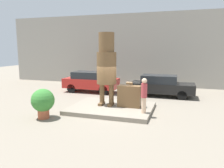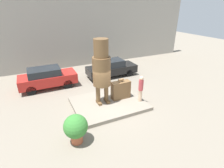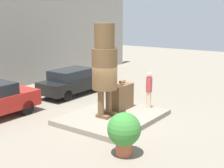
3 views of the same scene
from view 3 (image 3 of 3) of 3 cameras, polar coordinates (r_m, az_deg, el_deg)
name	(u,v)px [view 3 (image 3 of 3)]	position (r m, az deg, el deg)	size (l,w,h in m)	color
ground_plane	(113,119)	(14.47, 0.14, -6.47)	(60.00, 60.00, 0.00)	gray
pedestal	(113,117)	(14.43, 0.14, -6.04)	(4.59, 3.65, 0.23)	gray
statue_figure	(105,63)	(13.64, -1.36, 3.85)	(1.12, 1.12, 4.15)	brown
giant_suitcase	(122,97)	(15.08, 1.87, -2.33)	(1.29, 0.52, 1.44)	brown
tourist	(149,88)	(15.34, 6.79, -0.76)	(0.30, 0.30, 1.79)	beige
parked_car_black	(73,81)	(18.84, -7.09, 0.53)	(4.57, 1.74, 1.56)	black
planter_pot	(124,131)	(10.66, 2.22, -8.58)	(1.15, 1.15, 1.51)	#AD5638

